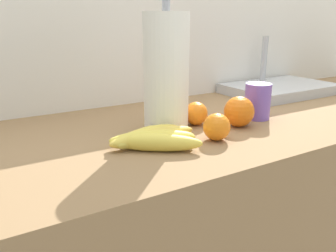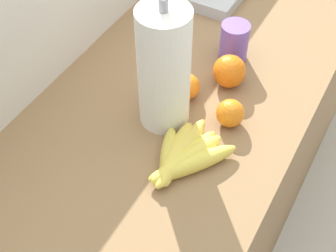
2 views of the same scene
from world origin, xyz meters
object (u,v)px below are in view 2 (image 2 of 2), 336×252
at_px(orange_far_right, 230,113).
at_px(orange_back_left, 187,87).
at_px(banana_bunch, 183,157).
at_px(orange_center, 229,71).
at_px(paper_towel_roll, 164,69).
at_px(mug, 233,43).

bearing_deg(orange_far_right, orange_back_left, 76.52).
distance_m(banana_bunch, orange_center, 0.28).
distance_m(orange_far_right, paper_towel_roll, 0.19).
bearing_deg(paper_towel_roll, orange_back_left, -8.27).
bearing_deg(orange_center, orange_back_left, 142.14).
bearing_deg(mug, banana_bunch, -172.34).
bearing_deg(orange_back_left, paper_towel_roll, 171.73).
bearing_deg(paper_towel_roll, banana_bunch, -134.43).
height_order(banana_bunch, orange_far_right, orange_far_right).
bearing_deg(banana_bunch, orange_back_left, 25.36).
bearing_deg(orange_center, orange_far_right, -154.68).
xyz_separation_m(orange_back_left, paper_towel_roll, (-0.09, 0.01, 0.12)).
distance_m(paper_towel_roll, mug, 0.30).
bearing_deg(orange_back_left, mug, -11.68).
height_order(banana_bunch, orange_back_left, orange_back_left).
relative_size(banana_bunch, orange_back_left, 3.43).
xyz_separation_m(banana_bunch, orange_back_left, (0.19, 0.09, 0.01)).
bearing_deg(orange_far_right, mug, 22.54).
relative_size(banana_bunch, mug, 2.12).
xyz_separation_m(orange_back_left, orange_center, (0.09, -0.07, 0.01)).
xyz_separation_m(orange_far_right, mug, (0.22, 0.09, 0.02)).
bearing_deg(mug, orange_back_left, 168.32).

